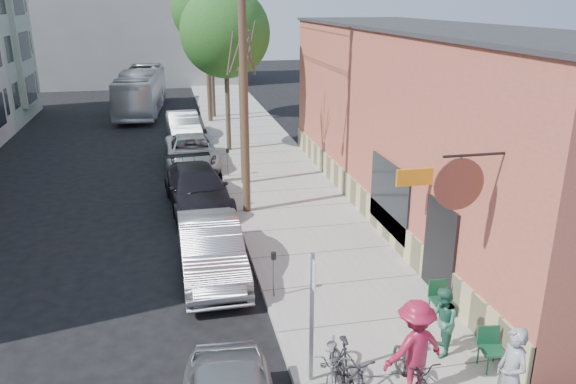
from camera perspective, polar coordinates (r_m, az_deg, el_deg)
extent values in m
plane|color=black|center=(15.00, -10.31, -11.12)|extent=(120.00, 120.00, 0.00)
cube|color=#A8A59C|center=(25.50, -1.75, 2.16)|extent=(4.50, 58.00, 0.15)
cube|color=#B45743|center=(20.62, 14.48, 6.63)|extent=(5.00, 20.00, 6.50)
cube|color=#2B2B2D|center=(20.21, 15.27, 15.79)|extent=(5.20, 20.20, 0.12)
cube|color=#C8B87D|center=(20.39, 7.49, -0.97)|extent=(0.10, 20.00, 1.10)
cube|color=black|center=(15.02, 15.15, -5.89)|extent=(0.10, 1.60, 2.60)
cube|color=black|center=(17.84, 10.24, -0.47)|extent=(0.08, 3.00, 2.20)
cylinder|color=brown|center=(11.87, 16.96, 0.75)|extent=(1.10, 0.06, 1.10)
cube|color=orange|center=(14.85, 12.75, 1.48)|extent=(1.00, 0.08, 0.45)
cube|color=#A1AE93|center=(40.20, -25.91, 12.93)|extent=(1.10, 3.20, 7.00)
cube|color=#969591|center=(55.08, -14.70, 16.87)|extent=(18.00, 8.00, 12.00)
cube|color=slate|center=(11.21, 2.42, -12.77)|extent=(0.07, 0.07, 2.80)
cube|color=silver|center=(10.72, 2.49, -8.22)|extent=(0.02, 0.45, 0.60)
cylinder|color=slate|center=(14.56, -1.45, -8.63)|extent=(0.06, 0.06, 1.10)
cylinder|color=black|center=(14.30, -1.47, -6.49)|extent=(0.14, 0.14, 0.18)
cylinder|color=slate|center=(24.46, -6.11, 2.85)|extent=(0.06, 0.06, 1.10)
cylinder|color=black|center=(24.30, -6.16, 4.21)|extent=(0.14, 0.14, 0.18)
cylinder|color=#503A28|center=(19.35, -4.54, 12.10)|extent=(0.28, 0.28, 10.00)
cylinder|color=#503A28|center=(35.63, -8.24, 15.08)|extent=(0.28, 0.28, 10.00)
cylinder|color=#44392C|center=(23.06, -4.62, 6.62)|extent=(0.24, 0.24, 4.78)
cylinder|color=#44392C|center=(28.51, -6.18, 9.64)|extent=(0.24, 0.24, 5.46)
sphere|color=#285F21|center=(28.18, -6.41, 15.81)|extent=(4.35, 4.35, 4.35)
cylinder|color=#44392C|center=(37.15, -7.71, 12.44)|extent=(0.24, 0.24, 6.36)
sphere|color=#285F21|center=(36.92, -7.97, 17.96)|extent=(4.76, 4.76, 4.76)
imported|color=gray|center=(11.30, 21.74, -16.83)|extent=(0.46, 0.69, 1.86)
imported|color=#2C7055|center=(12.71, 15.37, -12.61)|extent=(0.79, 0.90, 1.56)
imported|color=maroon|center=(11.38, 12.73, -15.19)|extent=(1.40, 0.98, 1.98)
imported|color=black|center=(11.68, 12.54, -17.31)|extent=(0.63, 1.79, 0.94)
imported|color=black|center=(11.16, 6.32, -17.99)|extent=(0.75, 2.05, 1.20)
imported|color=slate|center=(11.58, 4.57, -16.92)|extent=(1.24, 2.07, 1.03)
imported|color=gray|center=(15.98, -7.81, -5.80)|extent=(1.76, 4.87, 1.60)
imported|color=black|center=(21.16, -9.19, 0.31)|extent=(2.59, 5.43, 1.53)
imported|color=#A7ACAF|center=(26.65, -9.78, 4.06)|extent=(2.47, 5.20, 1.43)
imported|color=#B7BCBF|center=(31.91, -10.56, 6.57)|extent=(1.93, 4.78, 1.54)
imported|color=silver|center=(40.55, -14.70, 9.89)|extent=(3.32, 10.79, 2.96)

